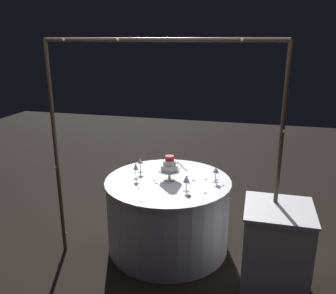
{
  "coord_description": "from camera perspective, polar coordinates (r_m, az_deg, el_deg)",
  "views": [
    {
      "loc": [
        -0.82,
        3.21,
        2.12
      ],
      "look_at": [
        0.0,
        0.0,
        1.1
      ],
      "focal_mm": 37.98,
      "sensor_mm": 36.0,
      "label": 1
    }
  ],
  "objects": [
    {
      "name": "ground_plane",
      "position": [
        3.93,
        0.0,
        -15.54
      ],
      "size": [
        12.0,
        12.0,
        0.0
      ],
      "primitive_type": "plane",
      "color": "black"
    },
    {
      "name": "decorative_arch",
      "position": [
        3.07,
        -1.54,
        3.39
      ],
      "size": [
        2.11,
        0.06,
        2.12
      ],
      "color": "#473D2D",
      "rests_on": "ground"
    },
    {
      "name": "main_table",
      "position": [
        3.74,
        0.0,
        -10.66
      ],
      "size": [
        1.27,
        1.27,
        0.76
      ],
      "color": "white",
      "rests_on": "ground"
    },
    {
      "name": "side_table",
      "position": [
        3.26,
        16.85,
        -15.57
      ],
      "size": [
        0.56,
        0.56,
        0.8
      ],
      "color": "white",
      "rests_on": "ground"
    },
    {
      "name": "tiered_cake",
      "position": [
        3.53,
        0.25,
        -3.08
      ],
      "size": [
        0.22,
        0.22,
        0.26
      ],
      "color": "silver",
      "rests_on": "main_table"
    },
    {
      "name": "wine_glass_0",
      "position": [
        3.29,
        2.96,
        -5.25
      ],
      "size": [
        0.06,
        0.06,
        0.15
      ],
      "color": "silver",
      "rests_on": "main_table"
    },
    {
      "name": "wine_glass_1",
      "position": [
        3.75,
        -4.47,
        -2.36
      ],
      "size": [
        0.06,
        0.06,
        0.16
      ],
      "color": "silver",
      "rests_on": "main_table"
    },
    {
      "name": "wine_glass_2",
      "position": [
        3.58,
        -5.19,
        -3.26
      ],
      "size": [
        0.06,
        0.06,
        0.17
      ],
      "color": "silver",
      "rests_on": "main_table"
    },
    {
      "name": "wine_glass_3",
      "position": [
        3.53,
        7.68,
        -3.81
      ],
      "size": [
        0.06,
        0.06,
        0.15
      ],
      "color": "silver",
      "rests_on": "main_table"
    },
    {
      "name": "cake_knife",
      "position": [
        3.97,
        2.16,
        -2.97
      ],
      "size": [
        0.17,
        0.27,
        0.01
      ],
      "color": "silver",
      "rests_on": "main_table"
    },
    {
      "name": "rose_petal_0",
      "position": [
        3.3,
        6.04,
        -7.37
      ],
      "size": [
        0.03,
        0.02,
        0.0
      ],
      "primitive_type": "ellipsoid",
      "rotation": [
        0.0,
        0.0,
        3.05
      ],
      "color": "#C61951",
      "rests_on": "main_table"
    },
    {
      "name": "rose_petal_1",
      "position": [
        3.13,
        -4.33,
        -8.77
      ],
      "size": [
        0.03,
        0.03,
        0.0
      ],
      "primitive_type": "ellipsoid",
      "rotation": [
        0.0,
        0.0,
        5.67
      ],
      "color": "#C61951",
      "rests_on": "main_table"
    },
    {
      "name": "rose_petal_2",
      "position": [
        3.79,
        -5.25,
        -4.09
      ],
      "size": [
        0.02,
        0.03,
        0.0
      ],
      "primitive_type": "ellipsoid",
      "rotation": [
        0.0,
        0.0,
        4.45
      ],
      "color": "#C61951",
      "rests_on": "main_table"
    },
    {
      "name": "rose_petal_3",
      "position": [
        3.23,
        3.46,
        -7.92
      ],
      "size": [
        0.04,
        0.03,
        0.0
      ],
      "primitive_type": "ellipsoid",
      "rotation": [
        0.0,
        0.0,
        0.1
      ],
      "color": "#C61951",
      "rests_on": "main_table"
    },
    {
      "name": "rose_petal_4",
      "position": [
        3.61,
        7.79,
        -5.23
      ],
      "size": [
        0.04,
        0.04,
        0.0
      ],
      "primitive_type": "ellipsoid",
      "rotation": [
        0.0,
        0.0,
        5.78
      ],
      "color": "#C61951",
      "rests_on": "main_table"
    },
    {
      "name": "rose_petal_5",
      "position": [
        3.5,
        -1.9,
        -5.85
      ],
      "size": [
        0.04,
        0.04,
        0.0
      ],
      "primitive_type": "ellipsoid",
      "rotation": [
        0.0,
        0.0,
        2.29
      ],
      "color": "#C61951",
      "rests_on": "main_table"
    },
    {
      "name": "rose_petal_6",
      "position": [
        3.61,
        6.08,
        -5.17
      ],
      "size": [
        0.03,
        0.04,
        0.0
      ],
      "primitive_type": "ellipsoid",
      "rotation": [
        0.0,
        0.0,
        5.12
      ],
      "color": "#C61951",
      "rests_on": "main_table"
    },
    {
      "name": "rose_petal_7",
      "position": [
        4.06,
        0.58,
        -2.5
      ],
      "size": [
        0.03,
        0.03,
        0.0
      ],
      "primitive_type": "ellipsoid",
      "rotation": [
        0.0,
        0.0,
        2.8
      ],
      "color": "#C61951",
      "rests_on": "main_table"
    },
    {
      "name": "rose_petal_8",
      "position": [
        4.05,
        1.46,
        -2.58
      ],
      "size": [
        0.04,
        0.04,
        0.0
      ],
      "primitive_type": "ellipsoid",
      "rotation": [
        0.0,
        0.0,
        5.79
      ],
      "color": "#C61951",
      "rests_on": "main_table"
    },
    {
      "name": "rose_petal_9",
      "position": [
        3.96,
        -6.18,
        -3.16
      ],
      "size": [
        0.04,
        0.03,
        0.0
      ],
      "primitive_type": "ellipsoid",
      "rotation": [
        0.0,
        0.0,
        0.73
      ],
      "color": "#C61951",
      "rests_on": "main_table"
    },
    {
      "name": "rose_petal_10",
      "position": [
        3.55,
        -2.22,
        -5.48
      ],
      "size": [
        0.04,
        0.04,
        0.0
      ],
      "primitive_type": "ellipsoid",
      "rotation": [
        0.0,
        0.0,
        4.13
      ],
      "color": "#C61951",
      "rests_on": "main_table"
    },
    {
      "name": "rose_petal_11",
      "position": [
        3.88,
        1.9,
        -3.49
      ],
      "size": [
        0.03,
        0.03,
        0.0
      ],
      "primitive_type": "ellipsoid",
      "rotation": [
        0.0,
        0.0,
        4.05
      ],
      "color": "#C61951",
      "rests_on": "main_table"
    },
    {
      "name": "rose_petal_12",
      "position": [
        3.67,
        3.08,
        -4.72
      ],
      "size": [
        0.03,
        0.03,
        0.0
      ],
      "primitive_type": "ellipsoid",
      "rotation": [
        0.0,
        0.0,
        1.87
      ],
      "color": "#C61951",
      "rests_on": "main_table"
    },
    {
      "name": "rose_petal_13",
      "position": [
        3.4,
        -4.68,
        -6.62
      ],
      "size": [
        0.02,
        0.03,
        0.0
      ],
      "primitive_type": "ellipsoid",
      "rotation": [
        0.0,
        0.0,
        1.64
      ],
      "color": "#C61951",
      "rests_on": "main_table"
    },
    {
      "name": "rose_petal_14",
      "position": [
        3.57,
        4.12,
        -5.4
      ],
      "size": [
        0.04,
        0.03,
        0.0
      ],
      "primitive_type": "ellipsoid",
      "rotation": [
        0.0,
        0.0,
        0.43
      ],
      "color": "#C61951",
      "rests_on": "main_table"
    },
    {
      "name": "rose_petal_15",
      "position": [
        3.49,
        8.84,
        -6.13
      ],
      "size": [
        0.04,
        0.03,
        0.0
      ],
      "primitive_type": "ellipsoid",
      "rotation": [
        0.0,
        0.0,
        0.71
      ],
      "color": "#C61951",
      "rests_on": "main_table"
    },
    {
      "name": "rose_petal_16",
      "position": [
        3.49,
        3.44,
        -5.93
      ],
      "size": [
        0.02,
        0.03,
        0.0
      ],
      "primitive_type": "ellipsoid",
      "rotation": [
        0.0,
        0.0,
        1.5
      ],
      "color": "#C61951",
      "rests_on": "main_table"
    }
  ]
}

